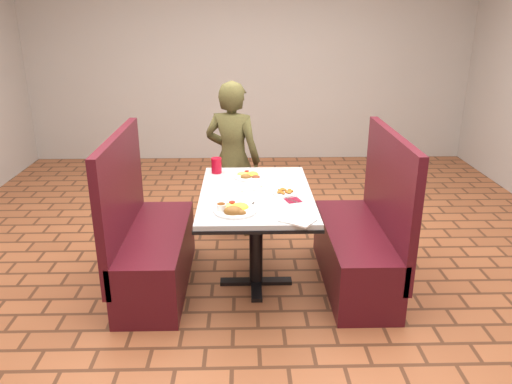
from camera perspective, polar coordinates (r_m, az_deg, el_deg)
The scene contains 15 objects.
room at distance 3.38m, azimuth 0.00°, elevation 18.85°, with size 7.00×7.04×2.82m.
dining_table at distance 3.63m, azimuth 0.00°, elevation -1.42°, with size 0.81×1.21×0.75m.
booth_bench_left at distance 3.83m, azimuth -12.10°, elevation -6.03°, with size 0.47×1.20×1.17m.
booth_bench_right at distance 3.86m, azimuth 11.98°, elevation -5.77°, with size 0.47×1.20×1.17m.
diner_person at distance 4.55m, azimuth -2.67°, elevation 3.74°, with size 0.52×0.34×1.42m, color brown.
near_dinner_plate at distance 3.24m, azimuth -2.51°, elevation -1.78°, with size 0.28×0.28×0.09m.
far_dinner_plate at distance 3.91m, azimuth -0.79°, elevation 2.00°, with size 0.24×0.24×0.06m.
plantain_plate at distance 3.57m, azimuth 3.30°, elevation -0.00°, with size 0.18×0.18×0.03m.
maroon_napkin at distance 3.45m, azimuth 4.25°, elevation -0.94°, with size 0.10×0.10×0.00m, color maroon.
spoon_utensil at distance 3.44m, azimuth 4.03°, elevation -0.91°, with size 0.01×0.12×0.00m, color silver.
red_tumbler at distance 4.02m, azimuth -4.54°, elevation 3.04°, with size 0.08×0.08×0.12m, color #B50C1F.
paper_napkin at distance 3.11m, azimuth 4.75°, elevation -3.23°, with size 0.20×0.15×0.01m, color white.
knife_utensil at distance 3.30m, azimuth -0.62°, elevation -1.70°, with size 0.01×0.18×0.00m, color silver.
fork_utensil at distance 3.24m, azimuth -1.44°, elevation -2.13°, with size 0.01×0.14×0.00m, color silver.
lettuce_shreds at distance 3.65m, azimuth 0.60°, elevation 0.34°, with size 0.28×0.32×0.00m, color #82B548, non-canonical shape.
Camera 1 is at (-0.08, -3.38, 1.98)m, focal length 35.00 mm.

